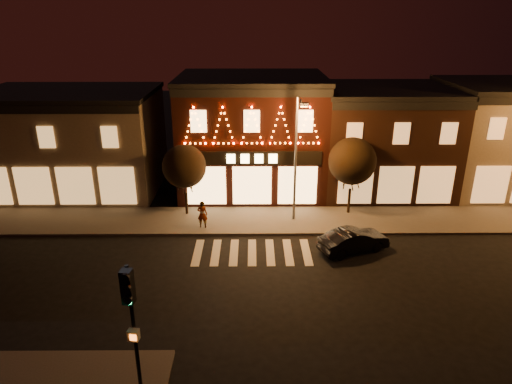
{
  "coord_description": "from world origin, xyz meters",
  "views": [
    {
      "loc": [
        0.04,
        -18.26,
        12.36
      ],
      "look_at": [
        0.22,
        4.0,
        3.58
      ],
      "focal_mm": 32.09,
      "sensor_mm": 36.0,
      "label": 1
    }
  ],
  "objects_px": {
    "streetlamp_mid": "(297,151)",
    "dark_sedan": "(354,240)",
    "pedestrian": "(202,214)",
    "traffic_signal_near": "(131,309)"
  },
  "relations": [
    {
      "from": "dark_sedan",
      "to": "pedestrian",
      "type": "height_order",
      "value": "pedestrian"
    },
    {
      "from": "traffic_signal_near",
      "to": "dark_sedan",
      "type": "xyz_separation_m",
      "value": [
        9.37,
        10.41,
        -3.06
      ]
    },
    {
      "from": "traffic_signal_near",
      "to": "dark_sedan",
      "type": "height_order",
      "value": "traffic_signal_near"
    },
    {
      "from": "traffic_signal_near",
      "to": "pedestrian",
      "type": "height_order",
      "value": "traffic_signal_near"
    },
    {
      "from": "dark_sedan",
      "to": "pedestrian",
      "type": "bearing_deg",
      "value": 49.47
    },
    {
      "from": "streetlamp_mid",
      "to": "dark_sedan",
      "type": "xyz_separation_m",
      "value": [
        2.93,
        -3.74,
        -4.01
      ]
    },
    {
      "from": "dark_sedan",
      "to": "pedestrian",
      "type": "xyz_separation_m",
      "value": [
        -8.59,
        2.79,
        0.35
      ]
    },
    {
      "from": "streetlamp_mid",
      "to": "pedestrian",
      "type": "relative_size",
      "value": 4.52
    },
    {
      "from": "streetlamp_mid",
      "to": "dark_sedan",
      "type": "height_order",
      "value": "streetlamp_mid"
    },
    {
      "from": "traffic_signal_near",
      "to": "pedestrian",
      "type": "xyz_separation_m",
      "value": [
        0.78,
        13.21,
        -2.71
      ]
    }
  ]
}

